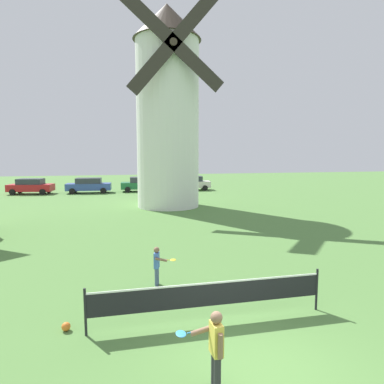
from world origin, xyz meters
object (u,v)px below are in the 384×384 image
(tennis_net, at_px, (210,294))
(parked_car_green, at_px, (142,184))
(player_near, at_px, (215,346))
(stray_ball, at_px, (66,327))
(parked_car_blue, at_px, (89,185))
(parked_car_red, at_px, (31,186))
(parked_car_cream, at_px, (192,183))
(player_far, at_px, (157,264))
(windmill, at_px, (168,106))

(tennis_net, bearing_deg, parked_car_green, 89.27)
(tennis_net, height_order, parked_car_green, parked_car_green)
(player_near, bearing_deg, parked_car_green, 88.32)
(parked_car_green, bearing_deg, tennis_net, -90.73)
(stray_ball, bearing_deg, parked_car_blue, 93.59)
(parked_car_red, bearing_deg, parked_car_cream, 0.44)
(parked_car_green, bearing_deg, parked_car_red, 179.77)
(player_near, bearing_deg, parked_car_cream, 78.24)
(player_far, bearing_deg, tennis_net, -69.08)
(player_far, height_order, parked_car_cream, parked_car_cream)
(player_near, height_order, parked_car_red, parked_car_red)
(stray_ball, height_order, parked_car_cream, parked_car_cream)
(player_near, distance_m, stray_ball, 3.86)
(windmill, relative_size, parked_car_cream, 3.53)
(windmill, height_order, parked_car_green, windmill)
(windmill, distance_m, tennis_net, 19.30)
(player_near, relative_size, player_far, 1.16)
(parked_car_blue, bearing_deg, stray_ball, -86.41)
(stray_ball, relative_size, parked_car_blue, 0.04)
(tennis_net, distance_m, player_near, 2.32)
(player_far, bearing_deg, player_near, -84.85)
(tennis_net, distance_m, stray_ball, 3.42)
(windmill, height_order, parked_car_blue, windmill)
(player_far, height_order, parked_car_blue, parked_car_blue)
(tennis_net, distance_m, parked_car_red, 30.74)
(stray_ball, xyz_separation_m, parked_car_red, (-7.43, 28.48, 0.71))
(tennis_net, xyz_separation_m, parked_car_cream, (5.95, 28.92, 0.12))
(player_near, height_order, stray_ball, player_near)
(parked_car_blue, bearing_deg, windmill, -57.38)
(windmill, height_order, parked_car_cream, windmill)
(player_far, xyz_separation_m, parked_car_cream, (6.92, 26.37, 0.12))
(player_near, distance_m, parked_car_green, 31.01)
(windmill, distance_m, parked_car_blue, 14.32)
(stray_ball, bearing_deg, parked_car_red, 104.63)
(windmill, xyz_separation_m, tennis_net, (-1.66, -17.92, -6.98))
(windmill, bearing_deg, player_near, -96.22)
(parked_car_green, bearing_deg, stray_ball, -97.45)
(tennis_net, relative_size, player_near, 4.16)
(stray_ball, distance_m, parked_car_red, 29.44)
(player_far, distance_m, parked_car_blue, 26.29)
(player_far, relative_size, parked_car_green, 0.27)
(parked_car_cream, bearing_deg, player_far, -104.70)
(player_near, relative_size, parked_car_cream, 0.33)
(player_far, relative_size, parked_car_red, 0.27)
(tennis_net, bearing_deg, parked_car_blue, 100.18)
(tennis_net, bearing_deg, parked_car_red, 110.53)
(parked_car_red, xyz_separation_m, parked_car_blue, (5.66, -0.29, 0.00))
(windmill, bearing_deg, parked_car_cream, 68.70)
(windmill, distance_m, parked_car_red, 17.89)
(parked_car_red, bearing_deg, tennis_net, -69.47)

